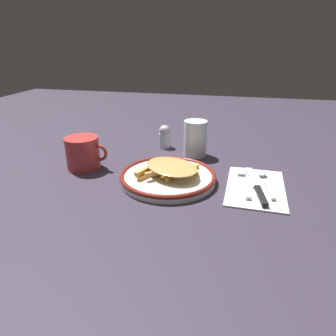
% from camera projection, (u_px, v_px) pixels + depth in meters
% --- Properties ---
extents(ground_plane, '(2.60, 2.60, 0.00)m').
position_uv_depth(ground_plane, '(168.00, 181.00, 0.79)').
color(ground_plane, '#312938').
extents(plate, '(0.25, 0.25, 0.02)m').
position_uv_depth(plate, '(168.00, 177.00, 0.79)').
color(plate, white).
rests_on(plate, ground_plane).
extents(fries_heap, '(0.19, 0.18, 0.03)m').
position_uv_depth(fries_heap, '(170.00, 168.00, 0.78)').
color(fries_heap, '#D58B40').
rests_on(fries_heap, plate).
extents(napkin, '(0.15, 0.23, 0.01)m').
position_uv_depth(napkin, '(256.00, 187.00, 0.75)').
color(napkin, white).
rests_on(napkin, ground_plane).
extents(fork, '(0.04, 0.18, 0.01)m').
position_uv_depth(fork, '(244.00, 181.00, 0.77)').
color(fork, silver).
rests_on(fork, napkin).
extents(knife, '(0.05, 0.21, 0.01)m').
position_uv_depth(knife, '(257.00, 188.00, 0.73)').
color(knife, black).
rests_on(knife, napkin).
extents(spoon, '(0.04, 0.15, 0.01)m').
position_uv_depth(spoon, '(265.00, 179.00, 0.78)').
color(spoon, silver).
rests_on(spoon, napkin).
extents(water_glass, '(0.07, 0.07, 0.11)m').
position_uv_depth(water_glass, '(195.00, 138.00, 0.94)').
color(water_glass, silver).
rests_on(water_glass, ground_plane).
extents(coffee_mug, '(0.12, 0.09, 0.09)m').
position_uv_depth(coffee_mug, '(83.00, 153.00, 0.86)').
color(coffee_mug, '#B73633').
rests_on(coffee_mug, ground_plane).
extents(salt_shaker, '(0.04, 0.04, 0.08)m').
position_uv_depth(salt_shaker, '(165.00, 136.00, 1.02)').
color(salt_shaker, silver).
rests_on(salt_shaker, ground_plane).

